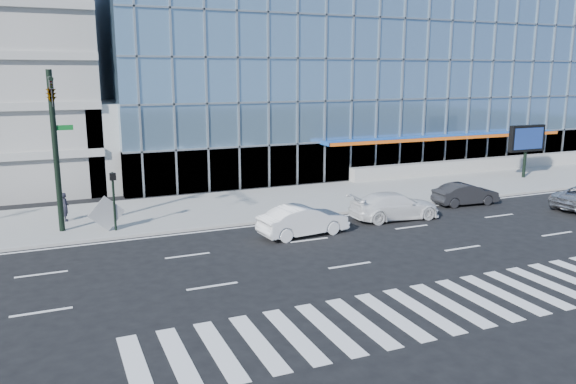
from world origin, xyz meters
The scene contains 13 objects.
ground centered at (0.00, 0.00, 0.00)m, with size 160.00×160.00×0.00m, color black.
sidewalk centered at (0.00, 8.00, 0.07)m, with size 120.00×8.00×0.15m, color gray.
theatre_building centered at (14.00, 26.00, 7.50)m, with size 42.00×26.00×15.00m, color #678CAC.
ramp_block centered at (-6.00, 18.00, 3.00)m, with size 6.00×8.00×6.00m, color gray.
retaining_wall centered at (24.00, 11.60, 0.65)m, with size 30.00×0.80×1.00m, color gray.
traffic_signal centered at (-11.00, 4.57, 6.16)m, with size 1.14×5.74×8.00m.
ped_signal_post centered at (-8.50, 4.94, 2.14)m, with size 0.30×0.33×3.00m.
marquee_sign centered at (22.00, 7.99, 3.07)m, with size 3.20×0.43×4.00m.
white_suv centered at (6.11, 1.80, 0.75)m, with size 2.09×5.15×1.50m, color white.
white_sedan centered at (0.11, 0.92, 0.76)m, with size 1.61×4.61×1.52m, color white.
dark_sedan centered at (12.11, 3.00, 0.67)m, with size 1.42×4.08×1.34m, color black.
pedestrian centered at (-10.74, 7.99, 0.92)m, with size 0.57×0.37×1.55m, color black.
tilted_panel centered at (-8.90, 5.00, 1.07)m, with size 1.30×0.06×1.30m, color #9C9C9C.
Camera 1 is at (-11.35, -23.68, 7.96)m, focal length 35.00 mm.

